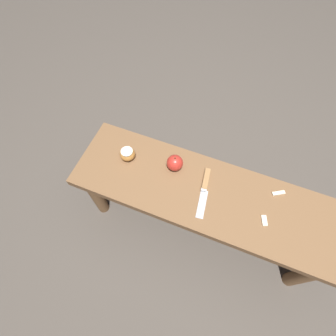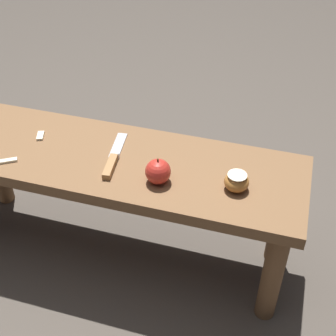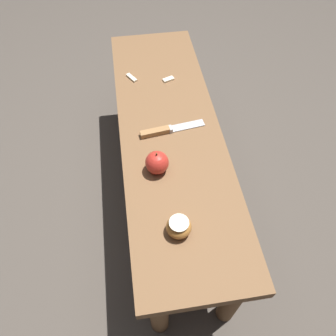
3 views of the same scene
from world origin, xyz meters
name	(u,v)px [view 3 (image 3 of 3)]	position (x,y,z in m)	size (l,w,h in m)	color
ground_plane	(169,192)	(0.00, 0.00, 0.00)	(8.00, 8.00, 0.00)	#4C443D
wooden_bench	(170,142)	(0.00, 0.00, 0.36)	(1.22, 0.36, 0.44)	brown
knife	(163,131)	(-0.02, 0.03, 0.44)	(0.06, 0.24, 0.02)	#B7BABF
apple_whole	(157,163)	(-0.18, 0.07, 0.47)	(0.08, 0.08, 0.09)	red
apple_cut	(179,227)	(-0.40, 0.04, 0.46)	(0.07, 0.07, 0.05)	#B27233
apple_slice_near_knife	(168,79)	(0.27, -0.04, 0.44)	(0.04, 0.05, 0.01)	beige
apple_slice_center	(132,78)	(0.30, 0.11, 0.44)	(0.06, 0.04, 0.01)	beige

